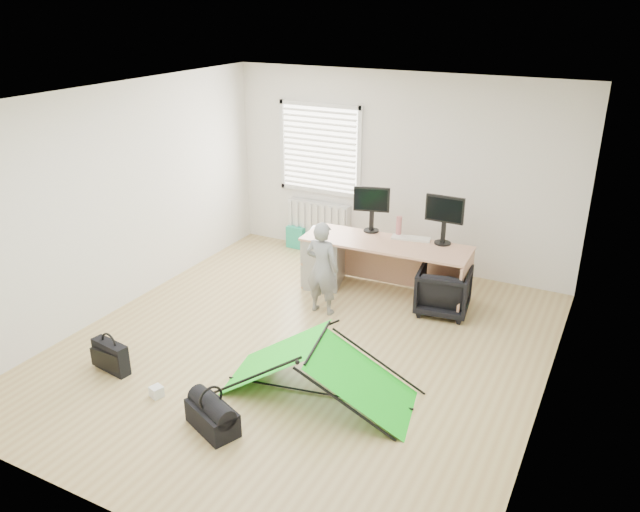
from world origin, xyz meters
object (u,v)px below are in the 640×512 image
at_px(office_chair, 444,290).
at_px(laptop_bag, 111,357).
at_px(filing_cabinet, 325,259).
at_px(kite, 318,369).
at_px(storage_crate, 437,293).
at_px(person, 322,268).
at_px(desk, 385,269).
at_px(duffel_bag, 212,418).
at_px(monitor_left, 372,215).
at_px(monitor_right, 444,226).
at_px(thermos, 399,226).

relative_size(office_chair, laptop_bag, 1.44).
relative_size(filing_cabinet, kite, 0.38).
xyz_separation_m(filing_cabinet, storage_crate, (1.53, 0.13, -0.22)).
height_order(person, laptop_bag, person).
height_order(desk, office_chair, desk).
relative_size(person, storage_crate, 2.54).
distance_m(person, kite, 1.76).
xyz_separation_m(desk, duffel_bag, (-0.33, -3.25, -0.25)).
xyz_separation_m(storage_crate, duffel_bag, (-1.01, -3.35, -0.01)).
height_order(office_chair, duffel_bag, office_chair).
distance_m(desk, monitor_left, 0.73).
bearing_deg(monitor_left, person, -114.10).
bearing_deg(office_chair, duffel_bag, 62.12).
bearing_deg(monitor_left, kite, -92.66).
bearing_deg(monitor_left, storage_crate, -25.94).
distance_m(filing_cabinet, office_chair, 1.67).
bearing_deg(person, filing_cabinet, -64.75).
bearing_deg(duffel_bag, monitor_left, 112.75).
bearing_deg(storage_crate, laptop_bag, -129.36).
xyz_separation_m(monitor_right, storage_crate, (0.04, -0.19, -0.83)).
bearing_deg(desk, person, -124.36).
bearing_deg(filing_cabinet, monitor_left, 16.74).
height_order(desk, laptop_bag, desk).
bearing_deg(storage_crate, person, -142.88).
bearing_deg(duffel_bag, person, 116.69).
relative_size(monitor_left, person, 0.40).
height_order(monitor_left, kite, monitor_left).
bearing_deg(kite, office_chair, 65.03).
bearing_deg(filing_cabinet, storage_crate, -9.97).
bearing_deg(desk, storage_crate, 5.52).
bearing_deg(kite, thermos, 83.50).
relative_size(laptop_bag, duffel_bag, 0.83).
bearing_deg(duffel_bag, office_chair, 92.74).
distance_m(office_chair, duffel_bag, 3.34).
relative_size(thermos, laptop_bag, 0.59).
distance_m(desk, monitor_right, 0.92).
bearing_deg(monitor_left, laptop_bag, -129.92).
distance_m(storage_crate, duffel_bag, 3.50).
xyz_separation_m(monitor_left, person, (-0.17, -1.08, -0.37)).
relative_size(filing_cabinet, monitor_left, 1.51).
height_order(office_chair, person, person).
distance_m(monitor_right, laptop_bag, 4.16).
bearing_deg(kite, desk, 85.35).
distance_m(monitor_right, storage_crate, 0.85).
bearing_deg(duffel_bag, desk, 107.07).
xyz_separation_m(person, storage_crate, (1.18, 0.89, -0.46)).
bearing_deg(office_chair, monitor_right, -74.54).
height_order(person, duffel_bag, person).
height_order(monitor_right, storage_crate, monitor_right).
distance_m(monitor_left, storage_crate, 1.31).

